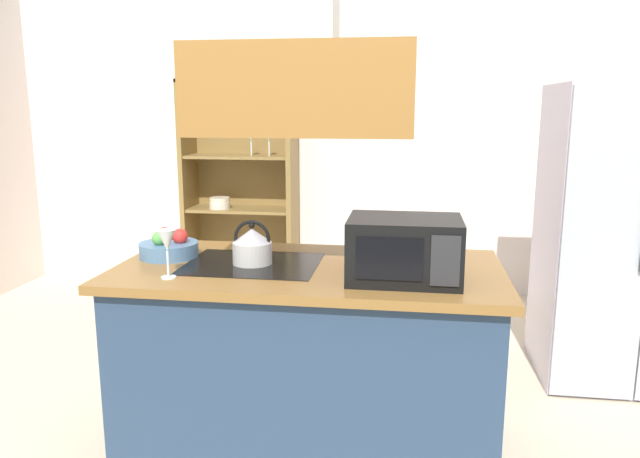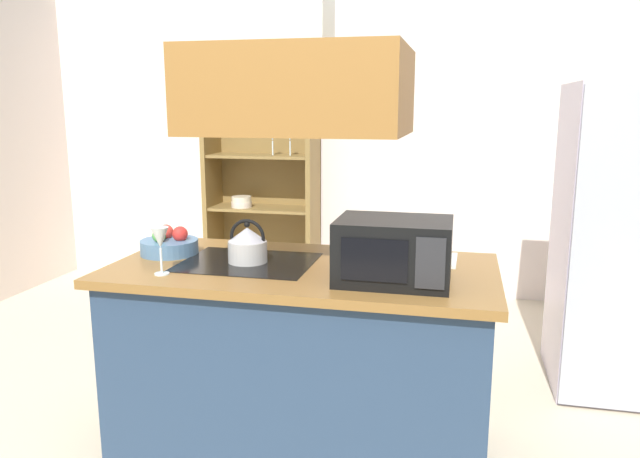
# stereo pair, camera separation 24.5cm
# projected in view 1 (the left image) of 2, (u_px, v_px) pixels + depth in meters

# --- Properties ---
(wall_back) EXTENTS (6.00, 0.12, 2.70)m
(wall_back) POSITION_uv_depth(u_px,v_px,m) (349.00, 136.00, 5.22)
(wall_back) COLOR silver
(wall_back) RESTS_ON ground
(kitchen_island) EXTENTS (1.73, 0.88, 0.90)m
(kitchen_island) POSITION_uv_depth(u_px,v_px,m) (309.00, 359.00, 2.81)
(kitchen_island) COLOR navy
(kitchen_island) RESTS_ON ground
(range_hood) EXTENTS (0.90, 0.70, 1.21)m
(range_hood) POSITION_uv_depth(u_px,v_px,m) (308.00, 65.00, 2.54)
(range_hood) COLOR #92602B
(refrigerator) EXTENTS (0.90, 0.78, 1.73)m
(refrigerator) POSITION_uv_depth(u_px,v_px,m) (626.00, 236.00, 3.52)
(refrigerator) COLOR #BDB0C8
(refrigerator) RESTS_ON ground
(dish_cabinet) EXTENTS (0.96, 0.40, 1.82)m
(dish_cabinet) POSITION_uv_depth(u_px,v_px,m) (242.00, 199.00, 5.25)
(dish_cabinet) COLOR olive
(dish_cabinet) RESTS_ON ground
(kettle) EXTENTS (0.18, 0.18, 0.20)m
(kettle) POSITION_uv_depth(u_px,v_px,m) (252.00, 246.00, 2.74)
(kettle) COLOR #BDB9B5
(kettle) RESTS_ON kitchen_island
(cutting_board) EXTENTS (0.34, 0.25, 0.02)m
(cutting_board) POSITION_uv_depth(u_px,v_px,m) (422.00, 256.00, 2.86)
(cutting_board) COLOR white
(cutting_board) RESTS_ON kitchen_island
(microwave) EXTENTS (0.46, 0.35, 0.26)m
(microwave) POSITION_uv_depth(u_px,v_px,m) (404.00, 249.00, 2.48)
(microwave) COLOR black
(microwave) RESTS_ON kitchen_island
(wine_glass_on_counter) EXTENTS (0.08, 0.08, 0.21)m
(wine_glass_on_counter) POSITION_uv_depth(u_px,v_px,m) (167.00, 243.00, 2.50)
(wine_glass_on_counter) COLOR silver
(wine_glass_on_counter) RESTS_ON kitchen_island
(fruit_bowl) EXTENTS (0.28, 0.28, 0.14)m
(fruit_bowl) POSITION_uv_depth(u_px,v_px,m) (169.00, 247.00, 2.88)
(fruit_bowl) COLOR #4C7299
(fruit_bowl) RESTS_ON kitchen_island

